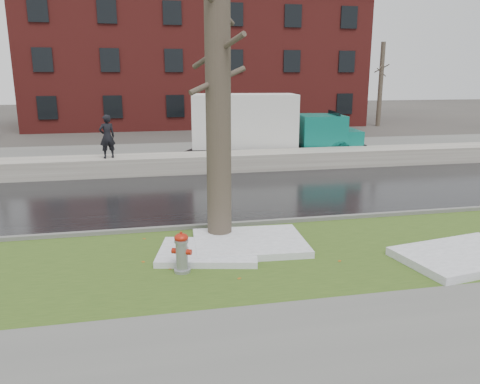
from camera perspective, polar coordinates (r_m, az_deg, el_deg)
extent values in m
plane|color=#47423D|center=(11.84, 1.72, -5.70)|extent=(120.00, 120.00, 0.00)
cube|color=#304B19|center=(10.70, 3.29, -7.81)|extent=(60.00, 4.50, 0.04)
cube|color=slate|center=(7.53, 11.05, -18.14)|extent=(60.00, 3.00, 0.05)
cube|color=black|center=(16.06, -2.01, -0.32)|extent=(60.00, 7.00, 0.03)
cube|color=slate|center=(24.30, -5.44, 4.57)|extent=(60.00, 9.00, 0.03)
cube|color=slate|center=(12.74, 0.67, -3.92)|extent=(60.00, 0.15, 0.14)
cube|color=#B8B4A8|center=(20.04, -4.07, 3.61)|extent=(60.00, 1.60, 0.75)
cube|color=maroon|center=(41.10, -5.51, 15.41)|extent=(26.00, 12.00, 10.00)
cylinder|color=brown|center=(36.99, -17.42, 12.29)|extent=(0.36, 0.36, 6.50)
cylinder|color=brown|center=(36.99, -17.53, 13.76)|extent=(0.84, 1.62, 0.73)
cylinder|color=brown|center=(37.00, -17.63, 15.15)|extent=(1.08, 1.26, 0.66)
cylinder|color=brown|center=(36.99, -17.46, 12.83)|extent=(1.40, 0.61, 0.63)
cylinder|color=brown|center=(39.50, 16.76, 12.41)|extent=(0.36, 0.36, 6.50)
cylinder|color=brown|center=(39.49, 16.86, 13.79)|extent=(0.84, 1.62, 0.73)
cylinder|color=brown|center=(39.51, 16.96, 15.09)|extent=(1.08, 1.26, 0.66)
cylinder|color=brown|center=(39.50, 16.80, 12.92)|extent=(1.40, 0.61, 0.63)
cylinder|color=#919498|center=(9.77, -7.11, -7.61)|extent=(0.33, 0.33, 0.75)
ellipsoid|color=#A81D0D|center=(9.64, -7.18, -5.54)|extent=(0.38, 0.38, 0.17)
cylinder|color=#A81D0D|center=(9.61, -7.19, -5.00)|extent=(0.07, 0.07, 0.05)
cylinder|color=#A81D0D|center=(9.79, -7.98, -7.11)|extent=(0.15, 0.15, 0.12)
cylinder|color=#A81D0D|center=(9.69, -6.25, -7.29)|extent=(0.15, 0.15, 0.12)
cylinder|color=#919498|center=(9.88, -6.81, -6.89)|extent=(0.18, 0.16, 0.15)
cylinder|color=brown|center=(11.13, -2.70, 12.91)|extent=(0.65, 0.65, 7.48)
cylinder|color=brown|center=(11.14, -2.74, 16.76)|extent=(1.04, 1.67, 0.78)
cylinder|color=brown|center=(11.23, -2.80, 21.67)|extent=(1.05, 1.43, 0.71)
cylinder|color=brown|center=(11.13, -2.70, 13.46)|extent=(1.46, 0.77, 0.67)
cube|color=black|center=(22.79, 3.39, 5.44)|extent=(7.32, 1.69, 0.20)
cube|color=silver|center=(22.48, 0.43, 8.73)|extent=(5.12, 2.79, 2.45)
cube|color=#0B6B5F|center=(23.23, 9.79, 7.35)|extent=(2.31, 2.39, 1.54)
cube|color=#0B6B5F|center=(23.65, 12.85, 6.43)|extent=(1.30, 2.10, 0.82)
cube|color=black|center=(23.35, 11.37, 8.66)|extent=(0.27, 1.81, 0.82)
cube|color=black|center=(22.58, -7.19, 4.51)|extent=(1.66, 1.25, 0.61)
cylinder|color=black|center=(22.63, 12.00, 4.86)|extent=(1.02, 0.38, 1.00)
cylinder|color=black|center=(24.44, 10.67, 5.59)|extent=(1.02, 0.38, 1.00)
cylinder|color=black|center=(21.75, 1.40, 4.80)|extent=(1.02, 0.38, 1.00)
cylinder|color=black|center=(23.62, 0.84, 5.55)|extent=(1.02, 0.38, 1.00)
cylinder|color=black|center=(21.62, -2.44, 4.74)|extent=(1.02, 0.38, 1.00)
cylinder|color=black|center=(23.51, -2.70, 5.49)|extent=(1.02, 0.38, 1.00)
imported|color=black|center=(19.51, -15.89, 6.52)|extent=(0.74, 0.61, 1.74)
cube|color=white|center=(11.22, 1.17, -6.20)|extent=(2.71, 2.15, 0.16)
cube|color=white|center=(10.71, -3.89, -7.29)|extent=(2.49, 2.03, 0.14)
cube|color=white|center=(11.51, 25.66, -7.06)|extent=(3.06, 2.24, 0.18)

